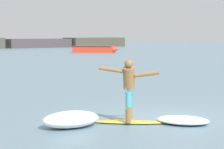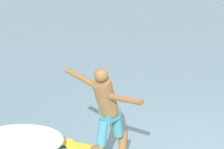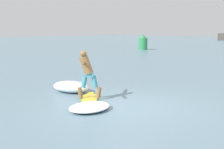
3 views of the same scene
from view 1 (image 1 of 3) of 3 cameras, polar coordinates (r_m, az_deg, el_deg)
name	(u,v)px [view 1 (image 1 of 3)]	position (r m, az deg, el deg)	size (l,w,h in m)	color
ground_plane	(166,117)	(14.23, 5.81, -4.54)	(200.00, 200.00, 0.00)	slate
surfboard	(128,122)	(13.18, 1.71, -5.12)	(1.78, 1.67, 0.19)	yellow
surfer	(129,85)	(12.98, 1.84, -1.17)	(1.14, 1.07, 1.54)	brown
fishing_boat_near_jetty	(95,49)	(60.95, -1.82, 2.77)	(4.55, 4.98, 0.78)	red
wave_foam_at_tail	(71,119)	(12.60, -4.44, -4.82)	(1.62, 1.18, 0.38)	white
wave_foam_at_nose	(183,120)	(13.20, 7.63, -4.88)	(1.38, 1.60, 0.17)	white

